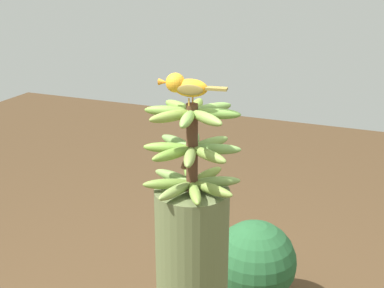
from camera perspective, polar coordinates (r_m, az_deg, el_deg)
The scene contains 3 objects.
banana_bunch at distance 1.63m, azimuth -0.01°, elevation -0.50°, with size 0.31×0.31×0.29m.
perched_bird at distance 1.57m, azimuth -0.78°, elevation 6.41°, with size 0.21×0.07×0.09m.
tropical_shrub at distance 2.61m, azimuth 6.88°, elevation -12.73°, with size 0.41×0.41×0.48m.
Camera 1 is at (-0.58, 1.42, 1.66)m, focal length 48.52 mm.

